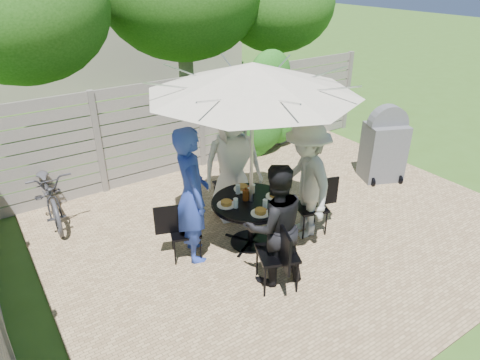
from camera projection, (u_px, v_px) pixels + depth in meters
backyard_envelope at (84, 2)px, 12.95m from camera, size 60.00×60.00×5.00m
patio_table at (251, 214)px, 6.05m from camera, size 1.34×1.34×0.72m
umbrella at (253, 78)px, 5.18m from camera, size 3.31×3.31×2.62m
chair_back at (230, 195)px, 6.96m from camera, size 0.55×0.74×0.98m
person_back at (232, 163)px, 6.55m from camera, size 1.04×0.81×1.88m
chair_left at (185, 241)px, 5.89m from camera, size 0.64×0.52×0.84m
person_left at (192, 195)px, 5.61m from camera, size 0.62×0.79×1.91m
chair_front at (277, 267)px, 5.33m from camera, size 0.62×0.75×0.99m
person_front at (275, 226)px, 5.21m from camera, size 0.93×0.80×1.63m
chair_right at (311, 217)px, 6.44m from camera, size 0.67×0.53×0.88m
person_right at (305, 181)px, 6.11m from camera, size 0.94×1.29×1.79m
plate_back at (242, 188)px, 6.25m from camera, size 0.26×0.26×0.06m
plate_left at (226, 204)px, 5.84m from camera, size 0.26×0.26×0.06m
plate_front at (260, 212)px, 5.64m from camera, size 0.26×0.26×0.06m
plate_right at (275, 195)px, 6.05m from camera, size 0.26×0.26×0.06m
glass_back at (238, 189)px, 6.11m from camera, size 0.07×0.07×0.14m
glass_left at (236, 203)px, 5.76m from camera, size 0.07×0.07×0.14m
glass_front at (265, 204)px, 5.74m from camera, size 0.07×0.07×0.14m
syrup_jug at (246, 195)px, 5.94m from camera, size 0.09×0.09×0.16m
coffee_cup at (252, 189)px, 6.14m from camera, size 0.08×0.08×0.12m
bicycle at (49, 192)px, 6.71m from camera, size 0.72×1.81×0.93m
bbq_grill at (384, 147)px, 7.86m from camera, size 0.86×0.78×1.44m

